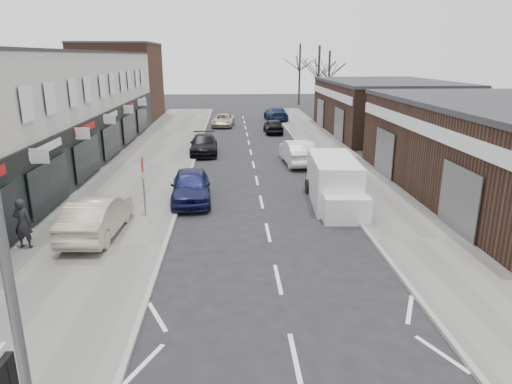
{
  "coord_description": "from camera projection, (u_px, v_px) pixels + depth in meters",
  "views": [
    {
      "loc": [
        -1.41,
        -7.01,
        6.78
      ],
      "look_at": [
        -0.65,
        6.99,
        2.6
      ],
      "focal_mm": 32.0,
      "sensor_mm": 36.0,
      "label": 1
    }
  ],
  "objects": [
    {
      "name": "pavement_left",
      "position": [
        149.0,
        165.0,
        29.4
      ],
      "size": [
        5.5,
        64.0,
        0.12
      ],
      "primitive_type": "cube",
      "color": "slate",
      "rests_on": "ground"
    },
    {
      "name": "pavement_right",
      "position": [
        340.0,
        162.0,
        30.05
      ],
      "size": [
        3.5,
        64.0,
        0.12
      ],
      "primitive_type": "cube",
      "color": "slate",
      "rests_on": "ground"
    },
    {
      "name": "shop_terrace_left",
      "position": [
        16.0,
        116.0,
        25.66
      ],
      "size": [
        8.0,
        41.0,
        7.1
      ],
      "primitive_type": "cube",
      "color": "beige",
      "rests_on": "ground"
    },
    {
      "name": "brick_block_far",
      "position": [
        120.0,
        83.0,
        49.93
      ],
      "size": [
        8.0,
        10.0,
        8.0
      ],
      "primitive_type": "cube",
      "color": "#4C2E20",
      "rests_on": "ground"
    },
    {
      "name": "right_unit_far",
      "position": [
        385.0,
        108.0,
        41.26
      ],
      "size": [
        10.0,
        16.0,
        4.5
      ],
      "primitive_type": "cube",
      "color": "#372419",
      "rests_on": "ground"
    },
    {
      "name": "tree_far_a",
      "position": [
        317.0,
        115.0,
        55.12
      ],
      "size": [
        3.6,
        3.6,
        8.0
      ],
      "primitive_type": null,
      "color": "#382D26",
      "rests_on": "ground"
    },
    {
      "name": "tree_far_b",
      "position": [
        327.0,
        109.0,
        60.99
      ],
      "size": [
        3.6,
        3.6,
        7.5
      ],
      "primitive_type": null,
      "color": "#382D26",
      "rests_on": "ground"
    },
    {
      "name": "tree_far_c",
      "position": [
        299.0,
        105.0,
        66.57
      ],
      "size": [
        3.6,
        3.6,
        8.5
      ],
      "primitive_type": null,
      "color": "#382D26",
      "rests_on": "ground"
    },
    {
      "name": "street_lamp",
      "position": [
        11.0,
        217.0,
        6.4
      ],
      "size": [
        2.23,
        0.22,
        8.0
      ],
      "color": "slate",
      "rests_on": "pavement_left"
    },
    {
      "name": "warning_sign",
      "position": [
        143.0,
        169.0,
        19.31
      ],
      "size": [
        0.12,
        0.8,
        2.7
      ],
      "color": "slate",
      "rests_on": "pavement_left"
    },
    {
      "name": "white_van",
      "position": [
        334.0,
        183.0,
        21.52
      ],
      "size": [
        2.29,
        5.77,
        2.2
      ],
      "rotation": [
        0.0,
        0.0,
        -0.06
      ],
      "color": "white",
      "rests_on": "ground"
    },
    {
      "name": "sedan_on_pavement",
      "position": [
        97.0,
        216.0,
        17.54
      ],
      "size": [
        1.84,
        4.75,
        1.54
      ],
      "primitive_type": "imported",
      "rotation": [
        0.0,
        0.0,
        3.1
      ],
      "color": "#AE9F8B",
      "rests_on": "pavement_left"
    },
    {
      "name": "pedestrian",
      "position": [
        23.0,
        223.0,
        16.3
      ],
      "size": [
        0.73,
        0.53,
        1.85
      ],
      "primitive_type": "imported",
      "rotation": [
        0.0,
        0.0,
        3.01
      ],
      "color": "#212227",
      "rests_on": "pavement_left"
    },
    {
      "name": "parked_car_left_a",
      "position": [
        191.0,
        186.0,
        21.98
      ],
      "size": [
        2.14,
        4.7,
        1.56
      ],
      "primitive_type": "imported",
      "rotation": [
        0.0,
        0.0,
        0.06
      ],
      "color": "#141840",
      "rests_on": "ground"
    },
    {
      "name": "parked_car_left_b",
      "position": [
        204.0,
        145.0,
        32.78
      ],
      "size": [
        2.1,
        4.81,
        1.38
      ],
      "primitive_type": "imported",
      "rotation": [
        0.0,
        0.0,
        0.04
      ],
      "color": "black",
      "rests_on": "ground"
    },
    {
      "name": "parked_car_left_c",
      "position": [
        223.0,
        120.0,
        45.72
      ],
      "size": [
        2.45,
        4.58,
        1.22
      ],
      "primitive_type": "imported",
      "rotation": [
        0.0,
        0.0,
        -0.1
      ],
      "color": "beige",
      "rests_on": "ground"
    },
    {
      "name": "parked_car_right_a",
      "position": [
        297.0,
        152.0,
        29.72
      ],
      "size": [
        1.99,
        4.93,
        1.59
      ],
      "primitive_type": "imported",
      "rotation": [
        0.0,
        0.0,
        3.21
      ],
      "color": "silver",
      "rests_on": "ground"
    },
    {
      "name": "parked_car_right_b",
      "position": [
        273.0,
        126.0,
        41.65
      ],
      "size": [
        1.7,
        3.92,
        1.32
      ],
      "primitive_type": "imported",
      "rotation": [
        0.0,
        0.0,
        3.18
      ],
      "color": "black",
      "rests_on": "ground"
    },
    {
      "name": "parked_car_right_c",
      "position": [
        276.0,
        114.0,
        49.84
      ],
      "size": [
        2.51,
        5.32,
        1.5
      ],
      "primitive_type": "imported",
      "rotation": [
        0.0,
        0.0,
        3.22
      ],
      "color": "#152244",
      "rests_on": "ground"
    }
  ]
}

